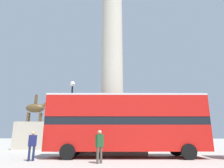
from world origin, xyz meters
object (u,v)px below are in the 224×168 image
(street_lamp, at_px, (71,110))
(pedestrian_near_lamp, at_px, (32,144))
(bus_b, at_px, (126,123))
(equestrian_statue, at_px, (33,133))
(pedestrian_by_plinth, at_px, (100,144))
(monument_column, at_px, (112,68))

(street_lamp, bearing_deg, pedestrian_near_lamp, -101.70)
(bus_b, xyz_separation_m, equestrian_statue, (-11.08, 8.33, -0.55))
(equestrian_statue, distance_m, pedestrian_by_plinth, 14.98)
(pedestrian_near_lamp, bearing_deg, street_lamp, 41.23)
(monument_column, height_order, pedestrian_near_lamp, monument_column)
(monument_column, relative_size, equestrian_statue, 3.55)
(monument_column, distance_m, street_lamp, 6.01)
(bus_b, xyz_separation_m, pedestrian_near_lamp, (-5.81, -2.40, -1.40))
(monument_column, distance_m, pedestrian_by_plinth, 10.29)
(pedestrian_near_lamp, bearing_deg, bus_b, -14.62)
(monument_column, height_order, bus_b, monument_column)
(pedestrian_near_lamp, height_order, pedestrian_by_plinth, pedestrian_by_plinth)
(street_lamp, height_order, pedestrian_near_lamp, street_lamp)
(bus_b, relative_size, street_lamp, 1.81)
(monument_column, height_order, pedestrian_by_plinth, monument_column)
(bus_b, xyz_separation_m, street_lamp, (-4.83, 2.29, 1.24))
(equestrian_statue, bearing_deg, street_lamp, -51.30)
(pedestrian_near_lamp, distance_m, pedestrian_by_plinth, 4.39)
(bus_b, bearing_deg, monument_column, 102.97)
(street_lamp, distance_m, pedestrian_near_lamp, 5.47)
(street_lamp, bearing_deg, monument_column, 30.16)
(monument_column, distance_m, pedestrian_near_lamp, 10.73)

